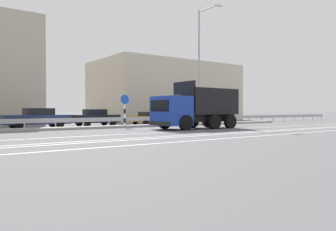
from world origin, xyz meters
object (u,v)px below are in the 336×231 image
object	(u,v)px
dump_truck	(188,112)
parked_car_5	(152,118)
parked_car_6	(192,117)
parked_car_4	(96,118)
street_lamp_1	(200,61)
median_road_sign	(125,110)
parked_car_3	(37,118)

from	to	relation	value
dump_truck	parked_car_5	size ratio (longest dim) A/B	1.48
dump_truck	parked_car_6	bearing A→B (deg)	-41.82
dump_truck	parked_car_5	xyz separation A→B (m)	(2.04, 7.87, -0.59)
parked_car_4	parked_car_6	world-z (taller)	parked_car_4
street_lamp_1	parked_car_4	distance (m)	10.58
median_road_sign	parked_car_6	xyz separation A→B (m)	(9.68, 3.42, -0.72)
parked_car_4	dump_truck	bearing A→B (deg)	21.44
street_lamp_1	parked_car_4	xyz separation A→B (m)	(-8.53, 3.70, -5.06)
parked_car_4	parked_car_3	bearing A→B (deg)	-88.11
parked_car_6	median_road_sign	bearing A→B (deg)	-66.11
parked_car_3	parked_car_4	bearing A→B (deg)	-88.48
parked_car_5	parked_car_6	xyz separation A→B (m)	(4.91, -0.03, 0.05)
dump_truck	parked_car_5	distance (m)	8.15
street_lamp_1	parked_car_5	size ratio (longest dim) A/B	2.32
street_lamp_1	parked_car_6	distance (m)	6.56
dump_truck	parked_car_6	size ratio (longest dim) A/B	1.58
parked_car_5	median_road_sign	bearing A→B (deg)	-57.35
median_road_sign	parked_car_3	distance (m)	6.56
parked_car_5	parked_car_3	bearing A→B (deg)	-91.38
parked_car_6	parked_car_4	bearing A→B (deg)	-86.11
median_road_sign	parked_car_5	xyz separation A→B (m)	(4.77, 3.44, -0.77)
median_road_sign	parked_car_4	bearing A→B (deg)	103.79
parked_car_3	parked_car_6	distance (m)	15.43
street_lamp_1	parked_car_3	world-z (taller)	street_lamp_1
parked_car_3	parked_car_4	size ratio (longest dim) A/B	1.24
dump_truck	parked_car_4	size ratio (longest dim) A/B	1.72
dump_truck	parked_car_3	xyz separation A→B (m)	(-8.47, 7.54, -0.47)
street_lamp_1	parked_car_3	distance (m)	14.69
parked_car_3	parked_car_4	world-z (taller)	parked_car_3
parked_car_3	parked_car_6	bearing A→B (deg)	-92.14
parked_car_5	parked_car_6	world-z (taller)	parked_car_6
dump_truck	parked_car_3	size ratio (longest dim) A/B	1.38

